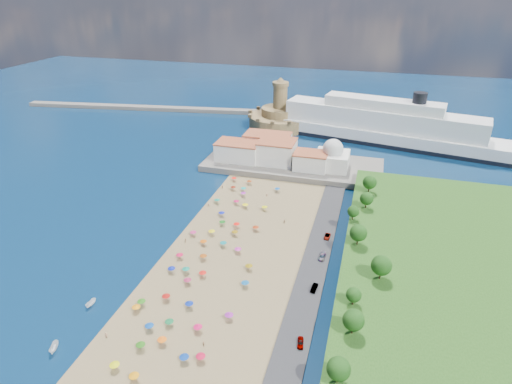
% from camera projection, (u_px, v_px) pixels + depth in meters
% --- Properties ---
extents(ground, '(700.00, 700.00, 0.00)m').
position_uv_depth(ground, '(228.00, 238.00, 160.28)').
color(ground, '#071938').
rests_on(ground, ground).
extents(terrace, '(90.00, 36.00, 3.00)m').
position_uv_depth(terrace, '(293.00, 165.00, 220.08)').
color(terrace, '#59544C').
rests_on(terrace, ground).
extents(jetty, '(18.00, 70.00, 2.40)m').
position_uv_depth(jetty, '(268.00, 140.00, 255.76)').
color(jetty, '#59544C').
rests_on(jetty, ground).
extents(breakwater, '(199.03, 34.77, 2.60)m').
position_uv_depth(breakwater, '(156.00, 108.00, 318.52)').
color(breakwater, '#59544C').
rests_on(breakwater, ground).
extents(waterfront_buildings, '(57.00, 29.00, 11.00)m').
position_uv_depth(waterfront_buildings, '(269.00, 150.00, 220.99)').
color(waterfront_buildings, silver).
rests_on(waterfront_buildings, terrace).
extents(domed_building, '(16.00, 16.00, 15.00)m').
position_uv_depth(domed_building, '(332.00, 157.00, 210.13)').
color(domed_building, silver).
rests_on(domed_building, terrace).
extents(fortress, '(40.00, 40.00, 32.40)m').
position_uv_depth(fortress, '(280.00, 117.00, 279.18)').
color(fortress, olive).
rests_on(fortress, ground).
extents(cruise_ship, '(145.60, 48.50, 31.50)m').
position_uv_depth(cruise_ship, '(381.00, 127.00, 252.33)').
color(cruise_ship, black).
rests_on(cruise_ship, ground).
extents(beach_parasols, '(31.06, 117.60, 2.20)m').
position_uv_depth(beach_parasols, '(211.00, 251.00, 149.13)').
color(beach_parasols, gray).
rests_on(beach_parasols, beach).
extents(beachgoers, '(35.69, 96.28, 1.81)m').
position_uv_depth(beachgoers, '(228.00, 224.00, 167.75)').
color(beachgoers, tan).
rests_on(beachgoers, beach).
extents(moored_boats, '(3.73, 22.05, 1.77)m').
position_uv_depth(moored_boats, '(71.00, 327.00, 117.93)').
color(moored_boats, white).
rests_on(moored_boats, ground).
extents(parked_cars, '(2.50, 58.73, 1.43)m').
position_uv_depth(parked_cars, '(318.00, 271.00, 139.71)').
color(parked_cars, gray).
rests_on(parked_cars, promenade).
extents(hillside_trees, '(15.97, 106.22, 7.94)m').
position_uv_depth(hillside_trees, '(363.00, 246.00, 137.32)').
color(hillside_trees, '#382314').
rests_on(hillside_trees, hillside).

